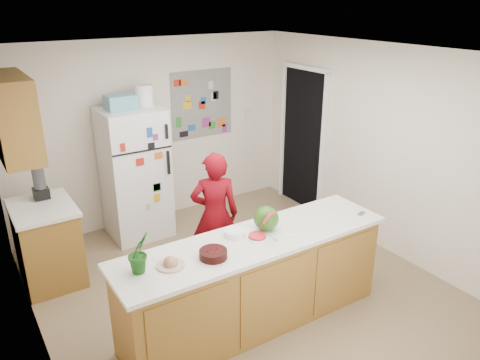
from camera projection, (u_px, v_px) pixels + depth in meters
floor at (243, 291)px, 5.09m from camera, size 4.00×4.50×0.02m
wall_back at (154, 132)px, 6.40m from camera, size 4.00×0.02×2.50m
wall_left at (27, 236)px, 3.62m from camera, size 0.02×4.50×2.50m
wall_right at (383, 150)px, 5.64m from camera, size 0.02×4.50×2.50m
ceiling at (244, 53)px, 4.17m from camera, size 4.00×4.50×0.02m
doorway at (303, 140)px, 6.85m from camera, size 0.03×0.85×2.04m
peninsula_base at (254, 283)px, 4.44m from camera, size 2.60×0.62×0.88m
peninsula_top at (255, 241)px, 4.27m from camera, size 2.68×0.70×0.04m
side_counter_base at (48, 245)px, 5.14m from camera, size 0.60×0.80×0.86m
side_counter_top at (42, 208)px, 4.98m from camera, size 0.64×0.84×0.04m
upper_cabinets at (12, 117)px, 4.50m from camera, size 0.35×1.00×0.80m
refrigerator at (135, 173)px, 6.02m from camera, size 0.75×0.70×1.70m
fridge_top_bin at (121, 102)px, 5.63m from camera, size 0.35×0.28×0.18m
photo_collage at (202, 104)px, 6.65m from camera, size 0.95×0.01×0.95m
person at (215, 215)px, 5.16m from camera, size 0.63×0.54×1.46m
blender_appliance at (39, 182)px, 5.09m from camera, size 0.13×0.13×0.38m
cutting_board at (262, 233)px, 4.35m from camera, size 0.37×0.28×0.01m
watermelon at (266, 218)px, 4.36m from camera, size 0.24×0.24×0.24m
watermelon_slice at (257, 236)px, 4.26m from camera, size 0.15×0.15×0.02m
cherry_bowl at (213, 254)px, 3.94m from camera, size 0.31×0.31×0.07m
white_bowl at (234, 233)px, 4.30m from camera, size 0.20×0.20×0.06m
cobalt_bowl at (214, 256)px, 3.93m from camera, size 0.13×0.13×0.05m
plate at (171, 265)px, 3.83m from camera, size 0.28×0.28×0.02m
paper_towel at (281, 235)px, 4.30m from camera, size 0.17×0.15×0.02m
keys at (361, 214)px, 4.74m from camera, size 0.11×0.07×0.01m
potted_plant at (139, 252)px, 3.69m from camera, size 0.23×0.21×0.35m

